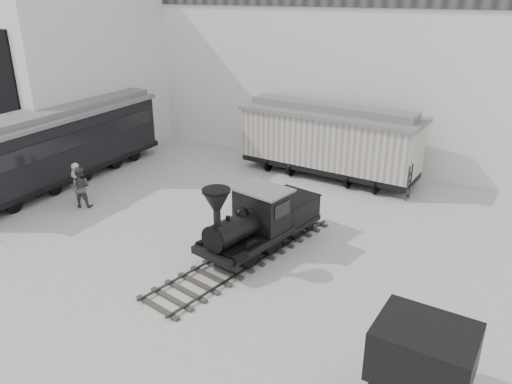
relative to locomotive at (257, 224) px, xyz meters
The scene contains 9 objects.
ground 3.53m from the locomotive, 106.06° to the right, with size 90.00×90.00×0.00m, color #9E9E9B.
north_wall 12.61m from the locomotive, 94.52° to the left, with size 34.00×2.51×11.00m.
west_pavilion 17.18m from the locomotive, 156.41° to the left, with size 7.00×12.11×9.00m.
locomotive is the anchor object (origin of this frame).
boxcar 8.65m from the locomotive, 93.85° to the left, with size 9.20×3.47×3.70m.
passenger_coach 11.85m from the locomotive, behind, with size 3.03×12.84×3.42m.
visitor_a 9.07m from the locomotive, behind, with size 0.68×0.44×1.86m, color beige.
visitor_b 8.60m from the locomotive, behind, with size 0.88×0.69×1.82m, color #3E3E3E.
coal_hopper 8.22m from the locomotive, 35.64° to the right, with size 2.17×1.82×2.26m.
Camera 1 is at (8.54, -10.82, 8.88)m, focal length 35.00 mm.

